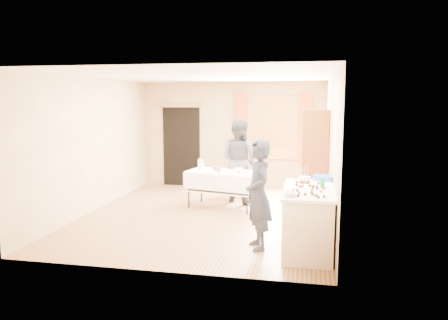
% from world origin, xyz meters
% --- Properties ---
extents(floor, '(4.50, 5.50, 0.02)m').
position_xyz_m(floor, '(0.00, 0.00, -0.01)').
color(floor, '#9E7047').
rests_on(floor, ground).
extents(ceiling, '(4.50, 5.50, 0.02)m').
position_xyz_m(ceiling, '(0.00, 0.00, 2.61)').
color(ceiling, white).
rests_on(ceiling, floor).
extents(wall_back, '(4.50, 0.02, 2.60)m').
position_xyz_m(wall_back, '(0.00, 2.76, 1.30)').
color(wall_back, tan).
rests_on(wall_back, floor).
extents(wall_front, '(4.50, 0.02, 2.60)m').
position_xyz_m(wall_front, '(0.00, -2.76, 1.30)').
color(wall_front, tan).
rests_on(wall_front, floor).
extents(wall_left, '(0.02, 5.50, 2.60)m').
position_xyz_m(wall_left, '(-2.26, 0.00, 1.30)').
color(wall_left, tan).
rests_on(wall_left, floor).
extents(wall_right, '(0.02, 5.50, 2.60)m').
position_xyz_m(wall_right, '(2.26, 0.00, 1.30)').
color(wall_right, tan).
rests_on(wall_right, floor).
extents(window_frame, '(1.32, 0.06, 1.52)m').
position_xyz_m(window_frame, '(1.00, 2.72, 1.50)').
color(window_frame, olive).
rests_on(window_frame, wall_back).
extents(window_pane, '(1.20, 0.02, 1.40)m').
position_xyz_m(window_pane, '(1.00, 2.71, 1.50)').
color(window_pane, white).
rests_on(window_pane, wall_back).
extents(curtain_left, '(0.28, 0.06, 1.65)m').
position_xyz_m(curtain_left, '(0.22, 2.67, 1.50)').
color(curtain_left, '#A94B24').
rests_on(curtain_left, wall_back).
extents(curtain_right, '(0.28, 0.06, 1.65)m').
position_xyz_m(curtain_right, '(1.78, 2.67, 1.50)').
color(curtain_right, '#A94B24').
rests_on(curtain_right, wall_back).
extents(doorway, '(0.95, 0.04, 2.00)m').
position_xyz_m(doorway, '(-1.30, 2.73, 1.00)').
color(doorway, black).
rests_on(doorway, floor).
extents(door_lintel, '(1.05, 0.06, 0.08)m').
position_xyz_m(door_lintel, '(-1.30, 2.70, 2.02)').
color(door_lintel, olive).
rests_on(door_lintel, wall_back).
extents(cabinet, '(0.50, 0.60, 1.98)m').
position_xyz_m(cabinet, '(1.99, 0.94, 0.99)').
color(cabinet, brown).
rests_on(cabinet, floor).
extents(counter, '(0.72, 1.53, 0.91)m').
position_xyz_m(counter, '(1.89, -1.56, 0.45)').
color(counter, '#EEE0C6').
rests_on(counter, floor).
extents(party_table, '(1.55, 1.03, 0.75)m').
position_xyz_m(party_table, '(0.19, 0.66, 0.45)').
color(party_table, black).
rests_on(party_table, floor).
extents(chair, '(0.56, 0.56, 1.03)m').
position_xyz_m(chair, '(0.36, 1.80, 0.31)').
color(chair, black).
rests_on(chair, floor).
extents(girl, '(0.87, 0.81, 1.61)m').
position_xyz_m(girl, '(1.17, -1.62, 0.81)').
color(girl, '#21263A').
rests_on(girl, floor).
extents(woman, '(1.46, 1.44, 1.78)m').
position_xyz_m(woman, '(0.42, 1.25, 0.89)').
color(woman, black).
rests_on(woman, floor).
extents(soda_can, '(0.07, 0.07, 0.12)m').
position_xyz_m(soda_can, '(2.08, -1.42, 0.97)').
color(soda_can, '#098944').
rests_on(soda_can, counter).
extents(mixing_bowl, '(0.26, 0.26, 0.05)m').
position_xyz_m(mixing_bowl, '(1.66, -2.09, 0.93)').
color(mixing_bowl, white).
rests_on(mixing_bowl, counter).
extents(foam_block, '(0.17, 0.14, 0.08)m').
position_xyz_m(foam_block, '(1.82, -1.00, 0.95)').
color(foam_block, white).
rests_on(foam_block, counter).
extents(blue_basket, '(0.34, 0.27, 0.08)m').
position_xyz_m(blue_basket, '(2.11, -0.86, 0.95)').
color(blue_basket, blue).
rests_on(blue_basket, counter).
extents(pitcher, '(0.11, 0.11, 0.22)m').
position_xyz_m(pitcher, '(-0.28, 0.66, 0.86)').
color(pitcher, silver).
rests_on(pitcher, party_table).
extents(cup_red, '(0.24, 0.24, 0.12)m').
position_xyz_m(cup_red, '(0.02, 0.75, 0.81)').
color(cup_red, '#BE3B24').
rests_on(cup_red, party_table).
extents(cup_rainbow, '(0.14, 0.14, 0.12)m').
position_xyz_m(cup_rainbow, '(0.11, 0.55, 0.81)').
color(cup_rainbow, red).
rests_on(cup_rainbow, party_table).
extents(small_bowl, '(0.19, 0.19, 0.06)m').
position_xyz_m(small_bowl, '(0.49, 0.71, 0.78)').
color(small_bowl, white).
rests_on(small_bowl, party_table).
extents(pastry_tray, '(0.30, 0.22, 0.02)m').
position_xyz_m(pastry_tray, '(0.64, 0.42, 0.76)').
color(pastry_tray, white).
rests_on(pastry_tray, party_table).
extents(bottle, '(0.08, 0.08, 0.16)m').
position_xyz_m(bottle, '(-0.32, 0.97, 0.83)').
color(bottle, white).
rests_on(bottle, party_table).
extents(cake_balls, '(0.47, 1.08, 0.04)m').
position_xyz_m(cake_balls, '(1.88, -1.58, 0.93)').
color(cake_balls, '#3F2314').
rests_on(cake_balls, counter).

